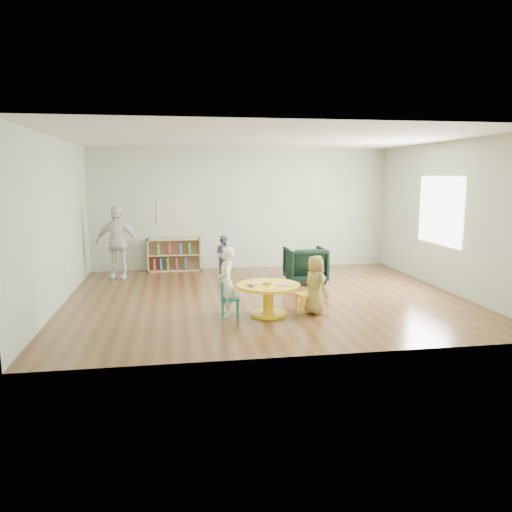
# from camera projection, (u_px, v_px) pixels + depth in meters

# --- Properties ---
(room) EXTENTS (7.10, 7.00, 2.80)m
(room) POSITION_uv_depth(u_px,v_px,m) (266.00, 192.00, 8.69)
(room) COLOR #56341B
(room) RESTS_ON ground
(activity_table) EXTENTS (0.99, 0.99, 0.54)m
(activity_table) POSITION_uv_depth(u_px,v_px,m) (269.00, 294.00, 7.78)
(activity_table) COLOR yellow
(activity_table) RESTS_ON ground
(kid_chair_left) EXTENTS (0.32, 0.32, 0.55)m
(kid_chair_left) POSITION_uv_depth(u_px,v_px,m) (227.00, 297.00, 7.78)
(kid_chair_left) COLOR #177E77
(kid_chair_left) RESTS_ON ground
(kid_chair_right) EXTENTS (0.34, 0.34, 0.55)m
(kid_chair_right) POSITION_uv_depth(u_px,v_px,m) (308.00, 293.00, 8.01)
(kid_chair_right) COLOR yellow
(kid_chair_right) RESTS_ON ground
(bookshelf) EXTENTS (1.20, 0.30, 0.75)m
(bookshelf) POSITION_uv_depth(u_px,v_px,m) (174.00, 255.00, 11.46)
(bookshelf) COLOR tan
(bookshelf) RESTS_ON ground
(alphabet_poster) EXTENTS (0.74, 0.01, 0.54)m
(alphabet_poster) POSITION_uv_depth(u_px,v_px,m) (173.00, 212.00, 11.43)
(alphabet_poster) COLOR silver
(alphabet_poster) RESTS_ON ground
(armchair) EXTENTS (0.78, 0.80, 0.73)m
(armchair) POSITION_uv_depth(u_px,v_px,m) (305.00, 265.00, 10.20)
(armchair) COLOR black
(armchair) RESTS_ON ground
(child_left) EXTENTS (0.30, 0.42, 1.08)m
(child_left) POSITION_uv_depth(u_px,v_px,m) (226.00, 282.00, 7.71)
(child_left) COLOR white
(child_left) RESTS_ON ground
(child_right) EXTENTS (0.45, 0.54, 0.94)m
(child_right) POSITION_uv_depth(u_px,v_px,m) (315.00, 285.00, 7.84)
(child_right) COLOR yellow
(child_right) RESTS_ON ground
(toddler) EXTENTS (0.52, 0.52, 0.85)m
(toddler) POSITION_uv_depth(u_px,v_px,m) (223.00, 254.00, 11.21)
(toddler) COLOR #171A3A
(toddler) RESTS_ON ground
(adult_caretaker) EXTENTS (0.95, 0.51, 1.54)m
(adult_caretaker) POSITION_uv_depth(u_px,v_px,m) (117.00, 243.00, 10.51)
(adult_caretaker) COLOR white
(adult_caretaker) RESTS_ON ground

